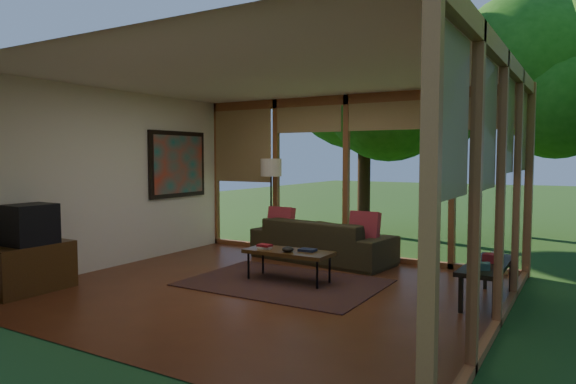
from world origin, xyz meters
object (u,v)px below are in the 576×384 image
Objects in this scene: coffee_table at (288,253)px; side_console at (477,266)px; television at (30,224)px; floor_lamp at (271,173)px; media_cabinet at (30,268)px; sofa at (322,240)px.

side_console is (2.36, 0.36, 0.02)m from coffee_table.
floor_lamp reaches higher than television.
television is (0.02, -0.00, 0.55)m from media_cabinet.
coffee_table is at bearing 40.05° from television.
side_console is at bearing 26.84° from television.
side_console reaches higher than coffee_table.
television reaches higher than side_console.
coffee_table is at bearing -171.25° from side_console.
floor_lamp reaches higher than coffee_table.
media_cabinet is at bearing 180.00° from television.
sofa is 4.23m from television.
media_cabinet is 0.55m from television.
sofa is 4.22× the size of television.
television is at bearing 64.80° from sofa.
sofa reaches higher than media_cabinet.
floor_lamp is 1.38× the size of coffee_table.
media_cabinet reaches higher than side_console.
side_console is (4.87, 2.45, 0.11)m from media_cabinet.
side_console is at bearing -17.62° from floor_lamp.
coffee_table is at bearing 39.82° from media_cabinet.
side_console is (3.60, -1.14, -1.00)m from floor_lamp.
media_cabinet is 1.82× the size of television.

